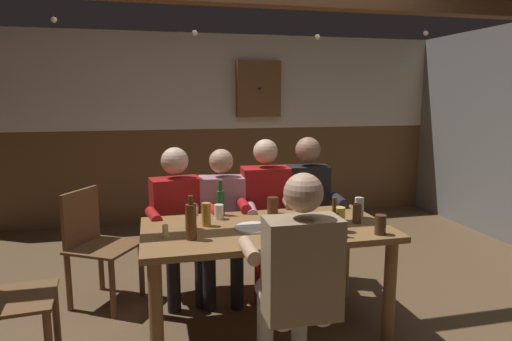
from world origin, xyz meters
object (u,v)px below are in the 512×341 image
(dining_table, at_px, (266,242))
(condiment_caddy, at_px, (331,219))
(table_candle, at_px, (165,231))
(pint_glass_3, at_px, (206,214))
(bottle_1, at_px, (191,221))
(bottle_0, at_px, (334,222))
(person_1, at_px, (222,216))
(pint_glass_1, at_px, (191,220))
(pint_glass_2, at_px, (380,225))
(person_3, at_px, (309,206))
(pint_glass_5, at_px, (273,205))
(pint_glass_7, at_px, (219,212))
(person_0, at_px, (178,216))
(wall_dart_cabinet, at_px, (258,89))
(pint_glass_4, at_px, (359,208))
(plate_0, at_px, (254,228))
(pint_glass_0, at_px, (339,219))
(person_4, at_px, (297,273))
(pint_glass_6, at_px, (357,213))
(chair_empty_near_right, at_px, (95,243))
(bottle_2, at_px, (221,202))
(person_2, at_px, (267,208))

(dining_table, bearing_deg, condiment_caddy, -2.33)
(table_candle, xyz_separation_m, pint_glass_3, (0.27, 0.18, 0.04))
(bottle_1, bearing_deg, bottle_0, -9.71)
(person_1, height_order, table_candle, person_1)
(pint_glass_1, relative_size, pint_glass_2, 0.95)
(person_3, bearing_deg, pint_glass_5, 46.98)
(pint_glass_7, bearing_deg, person_1, 77.98)
(person_0, height_order, wall_dart_cabinet, wall_dart_cabinet)
(pint_glass_4, bearing_deg, plate_0, -173.37)
(person_0, distance_m, pint_glass_0, 1.30)
(person_0, xyz_separation_m, person_4, (0.54, -1.30, 0.00))
(person_3, relative_size, plate_0, 5.00)
(table_candle, xyz_separation_m, bottle_1, (0.15, -0.08, 0.07))
(bottle_0, bearing_deg, person_3, 78.80)
(pint_glass_3, relative_size, pint_glass_6, 1.18)
(bottle_0, height_order, pint_glass_4, bottle_0)
(person_1, height_order, pint_glass_4, person_1)
(person_1, distance_m, person_3, 0.73)
(person_3, bearing_deg, chair_empty_near_right, 5.72)
(pint_glass_6, bearing_deg, pint_glass_5, 143.01)
(person_1, relative_size, person_3, 0.94)
(bottle_1, xyz_separation_m, pint_glass_3, (0.12, 0.26, -0.04))
(person_1, bearing_deg, pint_glass_7, 86.35)
(person_1, distance_m, pint_glass_4, 1.08)
(pint_glass_4, height_order, pint_glass_6, pint_glass_4)
(plate_0, xyz_separation_m, bottle_0, (0.44, -0.27, 0.08))
(person_3, xyz_separation_m, bottle_0, (-0.19, -0.94, 0.14))
(person_1, relative_size, pint_glass_3, 7.42)
(dining_table, height_order, pint_glass_7, pint_glass_7)
(chair_empty_near_right, distance_m, pint_glass_2, 2.11)
(pint_glass_0, bearing_deg, bottle_2, 140.06)
(person_4, xyz_separation_m, pint_glass_0, (0.42, 0.43, 0.14))
(dining_table, xyz_separation_m, pint_glass_4, (0.70, 0.06, 0.18))
(pint_glass_5, bearing_deg, wall_dart_cabinet, 78.69)
(person_4, bearing_deg, person_3, 68.28)
(pint_glass_2, distance_m, wall_dart_cabinet, 3.22)
(pint_glass_0, bearing_deg, person_3, 82.36)
(pint_glass_6, bearing_deg, person_2, 121.77)
(person_0, height_order, pint_glass_7, person_0)
(pint_glass_0, distance_m, wall_dart_cabinet, 3.11)
(person_4, xyz_separation_m, plate_0, (-0.09, 0.61, 0.07))
(wall_dart_cabinet, bearing_deg, pint_glass_2, -89.46)
(person_0, distance_m, pint_glass_4, 1.38)
(pint_glass_3, bearing_deg, pint_glass_7, 53.67)
(person_4, bearing_deg, person_0, 113.40)
(person_1, relative_size, bottle_1, 4.34)
(plate_0, distance_m, pint_glass_1, 0.41)
(person_1, bearing_deg, person_3, -171.44)
(person_0, distance_m, person_4, 1.41)
(bottle_1, distance_m, pint_glass_4, 1.22)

